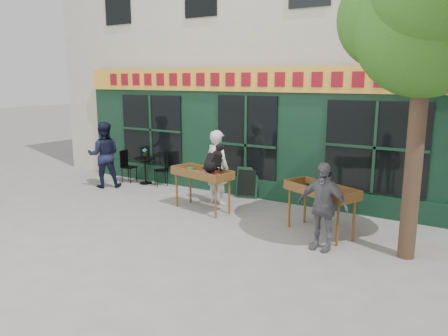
{
  "coord_description": "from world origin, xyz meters",
  "views": [
    {
      "loc": [
        5.42,
        -7.34,
        3.0
      ],
      "look_at": [
        0.47,
        0.5,
        1.11
      ],
      "focal_mm": 35.0,
      "sensor_mm": 36.0,
      "label": 1
    }
  ],
  "objects_px": {
    "dog": "(213,157)",
    "man_left": "(104,155)",
    "book_cart_center": "(202,176)",
    "bistro_table": "(145,165)",
    "book_cart_right": "(321,193)",
    "man_right": "(322,206)",
    "woman": "(217,167)"
  },
  "relations": [
    {
      "from": "dog",
      "to": "man_left",
      "type": "relative_size",
      "value": 0.32
    },
    {
      "from": "book_cart_center",
      "to": "dog",
      "type": "height_order",
      "value": "dog"
    },
    {
      "from": "book_cart_center",
      "to": "bistro_table",
      "type": "xyz_separation_m",
      "value": [
        -2.92,
        1.27,
        -0.28
      ]
    },
    {
      "from": "book_cart_right",
      "to": "man_right",
      "type": "distance_m",
      "value": 0.81
    },
    {
      "from": "book_cart_center",
      "to": "man_right",
      "type": "distance_m",
      "value": 3.28
    },
    {
      "from": "man_left",
      "to": "bistro_table",
      "type": "bearing_deg",
      "value": -170.65
    },
    {
      "from": "woman",
      "to": "book_cart_right",
      "type": "bearing_deg",
      "value": 177.06
    },
    {
      "from": "woman",
      "to": "bistro_table",
      "type": "relative_size",
      "value": 2.39
    },
    {
      "from": "book_cart_center",
      "to": "bistro_table",
      "type": "bearing_deg",
      "value": 167.4
    },
    {
      "from": "woman",
      "to": "book_cart_right",
      "type": "xyz_separation_m",
      "value": [
        2.88,
        -0.71,
        -0.09
      ]
    },
    {
      "from": "woman",
      "to": "man_right",
      "type": "distance_m",
      "value": 3.5
    },
    {
      "from": "dog",
      "to": "bistro_table",
      "type": "bearing_deg",
      "value": 168.93
    },
    {
      "from": "dog",
      "to": "man_left",
      "type": "xyz_separation_m",
      "value": [
        -3.97,
        0.42,
        -0.37
      ]
    },
    {
      "from": "book_cart_right",
      "to": "man_right",
      "type": "bearing_deg",
      "value": -43.99
    },
    {
      "from": "man_left",
      "to": "book_cart_right",
      "type": "bearing_deg",
      "value": 133.41
    },
    {
      "from": "man_left",
      "to": "man_right",
      "type": "bearing_deg",
      "value": 127.35
    },
    {
      "from": "woman",
      "to": "man_right",
      "type": "height_order",
      "value": "woman"
    },
    {
      "from": "book_cart_center",
      "to": "man_right",
      "type": "xyz_separation_m",
      "value": [
        3.18,
        -0.81,
        -0.02
      ]
    },
    {
      "from": "woman",
      "to": "bistro_table",
      "type": "distance_m",
      "value": 3.01
    },
    {
      "from": "dog",
      "to": "man_right",
      "type": "relative_size",
      "value": 0.38
    },
    {
      "from": "book_cart_center",
      "to": "dog",
      "type": "bearing_deg",
      "value": 2.81
    },
    {
      "from": "man_left",
      "to": "dog",
      "type": "bearing_deg",
      "value": 131.14
    },
    {
      "from": "dog",
      "to": "woman",
      "type": "xyz_separation_m",
      "value": [
        -0.35,
        0.7,
        -0.38
      ]
    },
    {
      "from": "woman",
      "to": "bistro_table",
      "type": "height_order",
      "value": "woman"
    },
    {
      "from": "woman",
      "to": "book_cart_right",
      "type": "height_order",
      "value": "woman"
    },
    {
      "from": "book_cart_right",
      "to": "man_left",
      "type": "distance_m",
      "value": 6.51
    },
    {
      "from": "book_cart_center",
      "to": "dog",
      "type": "distance_m",
      "value": 0.59
    },
    {
      "from": "book_cart_right",
      "to": "man_right",
      "type": "height_order",
      "value": "man_right"
    },
    {
      "from": "man_right",
      "to": "dog",
      "type": "bearing_deg",
      "value": 169.14
    },
    {
      "from": "bistro_table",
      "to": "man_right",
      "type": "bearing_deg",
      "value": -18.87
    },
    {
      "from": "man_right",
      "to": "man_left",
      "type": "height_order",
      "value": "man_left"
    },
    {
      "from": "book_cart_right",
      "to": "man_right",
      "type": "xyz_separation_m",
      "value": [
        0.3,
        -0.75,
        -0.02
      ]
    }
  ]
}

